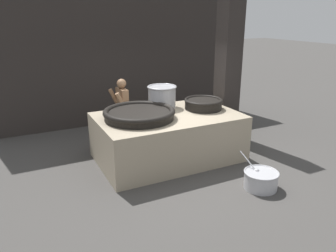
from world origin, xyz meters
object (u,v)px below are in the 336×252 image
(giant_wok_far, at_px, (203,103))
(cook, at_px, (122,109))
(giant_wok_near, at_px, (139,114))
(stock_pot, at_px, (162,96))
(prep_bowl_vegetables, at_px, (261,179))

(giant_wok_far, relative_size, cook, 0.54)
(giant_wok_near, distance_m, stock_pot, 0.99)
(giant_wok_near, xyz_separation_m, stock_pot, (0.79, 0.57, 0.16))
(giant_wok_near, relative_size, stock_pot, 2.22)
(giant_wok_near, xyz_separation_m, giant_wok_far, (1.59, 0.04, 0.02))
(giant_wok_far, height_order, cook, cook)
(giant_wok_far, distance_m, cook, 2.00)
(giant_wok_far, distance_m, stock_pot, 0.96)
(stock_pot, relative_size, prep_bowl_vegetables, 0.82)
(prep_bowl_vegetables, bearing_deg, stock_pot, 106.97)
(stock_pot, bearing_deg, cook, 133.86)
(giant_wok_near, bearing_deg, prep_bowl_vegetables, -51.74)
(cook, bearing_deg, prep_bowl_vegetables, 112.11)
(giant_wok_far, bearing_deg, stock_pot, 146.02)
(cook, bearing_deg, stock_pot, 131.60)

